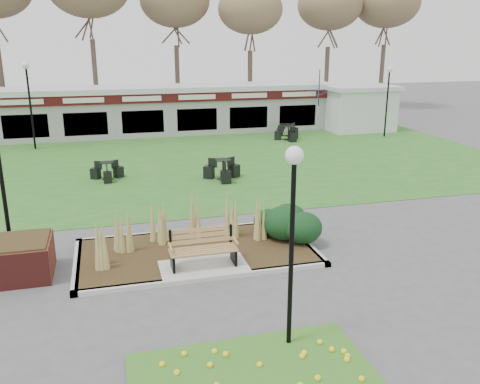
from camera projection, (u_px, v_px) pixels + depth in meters
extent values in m
plane|color=#515154|center=(205.00, 273.00, 12.70)|extent=(100.00, 100.00, 0.00)
cube|color=#276C22|center=(155.00, 164.00, 23.80)|extent=(34.00, 16.00, 0.02)
cube|color=black|center=(196.00, 252.00, 13.79)|extent=(6.22, 3.22, 0.12)
cube|color=#B7B7B2|center=(208.00, 278.00, 12.31)|extent=(6.40, 0.18, 0.12)
cube|color=#B7B7B2|center=(187.00, 231.00, 15.28)|extent=(6.40, 0.18, 0.12)
cube|color=#B7B7B2|center=(77.00, 265.00, 13.03)|extent=(0.18, 3.40, 0.12)
cube|color=#B7B7B2|center=(303.00, 241.00, 14.56)|extent=(0.18, 3.40, 0.12)
cube|color=#B7B7B2|center=(204.00, 268.00, 12.82)|extent=(2.20, 1.20, 0.13)
cone|color=tan|center=(123.00, 232.00, 13.51)|extent=(0.36, 0.36, 1.15)
cone|color=tan|center=(159.00, 223.00, 14.13)|extent=(0.36, 0.36, 1.15)
cone|color=tan|center=(196.00, 218.00, 14.59)|extent=(0.36, 0.36, 1.15)
cone|color=tan|center=(229.00, 217.00, 14.62)|extent=(0.36, 0.36, 1.15)
cone|color=tan|center=(259.00, 219.00, 14.45)|extent=(0.36, 0.36, 1.15)
cone|color=tan|center=(104.00, 245.00, 12.65)|extent=(0.36, 0.36, 1.15)
ellipsoid|color=black|center=(285.00, 223.00, 14.47)|extent=(1.21, 1.10, 0.99)
ellipsoid|color=black|center=(303.00, 228.00, 14.21)|extent=(1.10, 1.00, 0.90)
ellipsoid|color=black|center=(288.00, 218.00, 15.02)|extent=(1.06, 0.96, 0.86)
ellipsoid|color=black|center=(269.00, 222.00, 14.89)|extent=(0.92, 0.84, 0.76)
cube|color=#997045|center=(203.00, 250.00, 12.68)|extent=(1.70, 0.57, 0.04)
cube|color=#997045|center=(201.00, 235.00, 12.89)|extent=(1.70, 0.13, 0.44)
cube|color=black|center=(173.00, 261.00, 12.55)|extent=(0.06, 0.55, 0.42)
cube|color=black|center=(234.00, 255.00, 12.94)|extent=(0.06, 0.55, 0.42)
cube|color=black|center=(170.00, 239.00, 12.69)|extent=(0.06, 0.06, 0.50)
cube|color=black|center=(231.00, 233.00, 13.08)|extent=(0.06, 0.06, 0.50)
cube|color=#997045|center=(170.00, 247.00, 12.41)|extent=(0.05, 0.50, 0.04)
cube|color=#997045|center=(235.00, 240.00, 12.81)|extent=(0.05, 0.50, 0.04)
cube|color=maroon|center=(20.00, 259.00, 12.41)|extent=(1.50, 1.50, 0.90)
cube|color=black|center=(18.00, 241.00, 12.27)|extent=(1.40, 1.40, 0.06)
cube|color=#9C9C9F|center=(141.00, 113.00, 30.83)|extent=(24.00, 3.00, 2.60)
cube|color=#420E0E|center=(142.00, 98.00, 29.09)|extent=(24.00, 0.18, 0.55)
cube|color=silver|center=(139.00, 89.00, 30.41)|extent=(24.60, 3.40, 0.30)
cube|color=silver|center=(142.00, 99.00, 28.99)|extent=(22.00, 0.02, 0.28)
cube|color=black|center=(143.00, 122.00, 29.57)|extent=(22.00, 0.10, 1.30)
cube|color=silver|center=(358.00, 110.00, 32.31)|extent=(4.00, 3.00, 2.60)
cube|color=silver|center=(359.00, 87.00, 31.91)|extent=(4.40, 3.40, 0.25)
cylinder|color=#47382B|center=(1.00, 84.00, 35.63)|extent=(0.36, 0.36, 5.17)
cylinder|color=#47382B|center=(90.00, 82.00, 37.11)|extent=(0.36, 0.36, 5.17)
cylinder|color=#47382B|center=(172.00, 81.00, 38.59)|extent=(0.36, 0.36, 5.17)
cylinder|color=#47382B|center=(247.00, 79.00, 40.08)|extent=(0.36, 0.36, 5.17)
ellipsoid|color=olive|center=(248.00, 1.00, 38.40)|extent=(5.24, 5.24, 3.93)
cylinder|color=#47382B|center=(318.00, 78.00, 41.56)|extent=(0.36, 0.36, 5.17)
ellipsoid|color=olive|center=(321.00, 2.00, 39.88)|extent=(5.24, 5.24, 3.93)
cylinder|color=#47382B|center=(383.00, 76.00, 43.04)|extent=(0.36, 0.36, 5.17)
ellipsoid|color=olive|center=(389.00, 3.00, 41.36)|extent=(5.24, 5.24, 3.93)
cylinder|color=black|center=(291.00, 260.00, 9.18)|extent=(0.09, 0.09, 3.58)
sphere|color=white|center=(294.00, 155.00, 8.62)|extent=(0.32, 0.32, 0.32)
cylinder|color=black|center=(2.00, 184.00, 12.77)|extent=(0.11, 0.11, 4.23)
cylinder|color=black|center=(387.00, 105.00, 29.91)|extent=(0.09, 0.09, 3.78)
sphere|color=white|center=(390.00, 70.00, 29.32)|extent=(0.34, 0.34, 0.34)
cylinder|color=black|center=(31.00, 110.00, 26.39)|extent=(0.10, 0.10, 4.17)
sphere|color=white|center=(26.00, 65.00, 25.73)|extent=(0.38, 0.38, 0.38)
cylinder|color=black|center=(108.00, 179.00, 21.09)|extent=(0.43, 0.43, 0.03)
cylinder|color=black|center=(107.00, 171.00, 20.99)|extent=(0.05, 0.05, 0.70)
cylinder|color=black|center=(106.00, 162.00, 20.89)|extent=(0.59, 0.59, 0.02)
cube|color=black|center=(118.00, 172.00, 21.40)|extent=(0.46, 0.46, 0.45)
cube|color=black|center=(96.00, 173.00, 21.16)|extent=(0.45, 0.45, 0.45)
cube|color=black|center=(108.00, 177.00, 20.54)|extent=(0.34, 0.34, 0.45)
cylinder|color=black|center=(223.00, 179.00, 21.13)|extent=(0.49, 0.49, 0.03)
cylinder|color=black|center=(223.00, 169.00, 21.01)|extent=(0.06, 0.06, 0.81)
cylinder|color=black|center=(223.00, 160.00, 20.89)|extent=(0.67, 0.67, 0.03)
cube|color=black|center=(234.00, 171.00, 21.46)|extent=(0.52, 0.52, 0.52)
cube|color=black|center=(209.00, 172.00, 21.23)|extent=(0.53, 0.53, 0.52)
cube|color=black|center=(226.00, 177.00, 20.48)|extent=(0.40, 0.40, 0.52)
cylinder|color=black|center=(288.00, 140.00, 29.35)|extent=(0.48, 0.48, 0.03)
cylinder|color=black|center=(288.00, 133.00, 29.24)|extent=(0.05, 0.05, 0.78)
cylinder|color=black|center=(288.00, 126.00, 29.12)|extent=(0.65, 0.65, 0.03)
cube|color=black|center=(294.00, 134.00, 29.71)|extent=(0.51, 0.51, 0.50)
cube|color=black|center=(278.00, 135.00, 29.38)|extent=(0.49, 0.49, 0.50)
cube|color=black|center=(293.00, 137.00, 28.74)|extent=(0.40, 0.40, 0.50)
cylinder|color=black|center=(289.00, 136.00, 30.51)|extent=(0.43, 0.43, 0.03)
cylinder|color=black|center=(289.00, 130.00, 30.41)|extent=(0.05, 0.05, 0.70)
cylinder|color=black|center=(289.00, 124.00, 30.31)|extent=(0.58, 0.58, 0.02)
cube|color=black|center=(294.00, 131.00, 30.82)|extent=(0.45, 0.45, 0.45)
cube|color=black|center=(280.00, 132.00, 30.58)|extent=(0.45, 0.45, 0.45)
cube|color=black|center=(292.00, 134.00, 29.96)|extent=(0.33, 0.33, 0.45)
cylinder|color=black|center=(318.00, 114.00, 31.69)|extent=(0.06, 0.06, 2.20)
imported|color=#3749C1|center=(318.00, 104.00, 31.51)|extent=(2.78, 2.81, 2.00)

